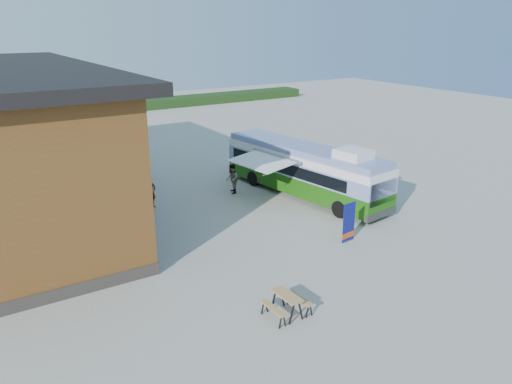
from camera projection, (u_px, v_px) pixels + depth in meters
ground at (291, 238)px, 23.10m from camera, size 100.00×100.00×0.00m
barn at (1, 148)px, 24.61m from camera, size 9.60×21.20×7.50m
hedge at (152, 104)px, 57.35m from camera, size 40.00×3.00×1.00m
bus at (305, 169)px, 28.19m from camera, size 3.81×11.18×3.37m
awning at (264, 158)px, 27.04m from camera, size 2.70×3.86×0.48m
banner at (349, 226)px, 22.52m from camera, size 0.81×0.25×1.86m
picnic_table at (287, 300)px, 16.85m from camera, size 1.41×1.26×0.79m
person_a at (151, 193)px, 26.58m from camera, size 0.73×0.62×1.70m
person_b at (232, 179)px, 28.84m from camera, size 0.94×1.03×1.72m
slurry_tanker at (95, 160)px, 31.26m from camera, size 3.26×5.68×2.23m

